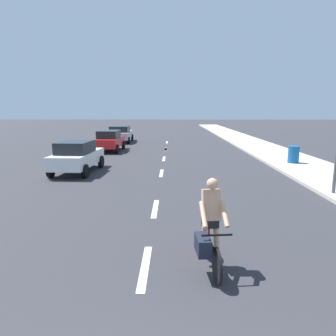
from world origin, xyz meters
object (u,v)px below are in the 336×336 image
Objects in this scene: parked_car_white at (77,156)px; parked_car_silver at (120,133)px; parked_car_red at (109,140)px; trash_bin_far at (294,154)px; cyclist at (209,229)px.

parked_car_white is 14.55m from parked_car_silver.
parked_car_red is (-0.02, 7.99, -0.00)m from parked_car_white.
parked_car_silver is (-0.30, 14.55, 0.01)m from parked_car_white.
parked_car_silver is 4.91× the size of trash_bin_far.
parked_car_silver is (-0.28, 6.56, 0.01)m from parked_car_red.
parked_car_white is at bearing -169.33° from trash_bin_far.
trash_bin_far is at bearing 13.37° from parked_car_white.
parked_car_white reaches higher than trash_bin_far.
trash_bin_far is (11.57, 2.18, -0.22)m from parked_car_white.
parked_car_white is 11.78m from trash_bin_far.
cyclist is 13.06m from trash_bin_far.
parked_car_white is at bearing -90.19° from parked_car_silver.
cyclist is 1.93× the size of trash_bin_far.
cyclist is 0.39× the size of parked_car_silver.
trash_bin_far is at bearing -47.53° from parked_car_silver.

